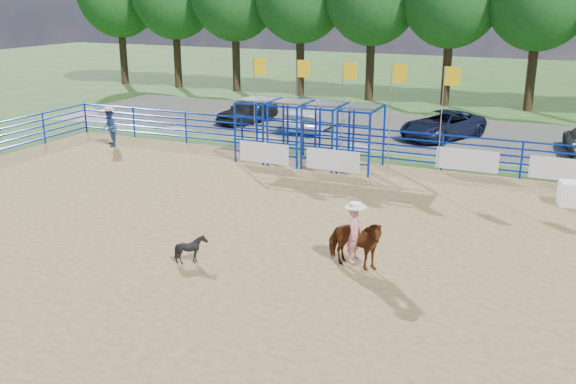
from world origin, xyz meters
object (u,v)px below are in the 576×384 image
object	(u,v)px
horse_and_rider	(355,237)
spectator_cowboy	(110,127)
car_c	(442,125)
calf	(191,249)
car_a	(247,111)
car_b	(317,113)

from	to	relation	value
horse_and_rider	spectator_cowboy	size ratio (longest dim) A/B	1.39
horse_and_rider	car_c	world-z (taller)	horse_and_rider
horse_and_rider	calf	xyz separation A→B (m)	(-3.99, -1.43, -0.48)
horse_and_rider	car_a	world-z (taller)	horse_and_rider
calf	car_b	size ratio (longest dim) A/B	0.15
horse_and_rider	car_a	bearing A→B (deg)	125.56
horse_and_rider	spectator_cowboy	world-z (taller)	horse_and_rider
spectator_cowboy	car_c	world-z (taller)	spectator_cowboy
calf	spectator_cowboy	bearing A→B (deg)	53.32
horse_and_rider	car_c	bearing A→B (deg)	93.62
spectator_cowboy	car_c	size ratio (longest dim) A/B	0.37
car_a	car_b	world-z (taller)	car_b
car_a	car_c	world-z (taller)	car_a
calf	spectator_cowboy	size ratio (longest dim) A/B	0.42
car_a	horse_and_rider	bearing A→B (deg)	-41.76
horse_and_rider	car_b	size ratio (longest dim) A/B	0.50
car_c	horse_and_rider	bearing A→B (deg)	-61.49
car_a	calf	bearing A→B (deg)	-54.03
calf	car_b	world-z (taller)	car_b
spectator_cowboy	car_a	size ratio (longest dim) A/B	0.45
calf	car_a	xyz separation A→B (m)	(-7.58, 17.62, 0.29)
horse_and_rider	car_b	distance (m)	17.85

